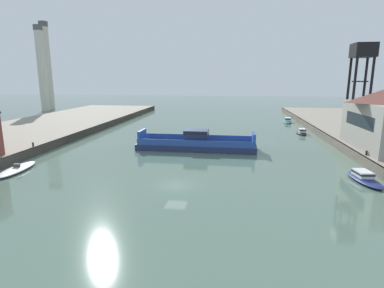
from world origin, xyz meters
The scene contains 12 objects.
ground_plane centered at (0.00, 0.00, 0.00)m, with size 400.00×400.00×0.00m, color #4C6656.
quay_left centered at (-39.59, 20.00, 0.78)m, with size 28.00×140.00×1.57m.
chain_ferry centered at (0.15, 19.82, 1.08)m, with size 21.72×6.18×3.56m.
moored_boat_near_left centered at (22.76, 38.64, 0.49)m, with size 2.07×5.64×1.33m.
moored_boat_near_right centered at (23.23, 4.69, 0.47)m, with size 3.26×7.29×1.28m.
moored_boat_mid_left centered at (22.84, 58.04, 0.54)m, with size 3.18×7.26×1.44m.
moored_boat_mid_right centered at (-23.14, 2.91, 0.29)m, with size 3.07×8.24×1.07m.
crane_tower centered at (29.05, 24.63, 15.21)m, with size 3.59×3.59×17.21m.
bollard_left_aft centered at (-26.44, 11.47, 1.96)m, with size 0.32×0.32×0.71m.
bollard_right_aft centered at (26.44, 12.42, 1.96)m, with size 0.32×0.32×0.71m.
smokestack_distant_a centered at (-68.30, 80.04, 17.43)m, with size 3.32×3.32×32.82m.
smokestack_distant_b centered at (-69.83, 86.19, 18.62)m, with size 3.58×3.58×35.17m.
Camera 1 is at (6.56, -34.55, 12.69)m, focal length 28.58 mm.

